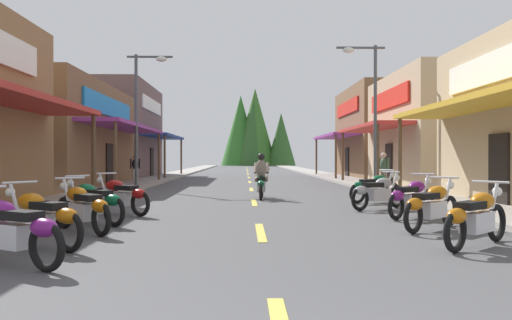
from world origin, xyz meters
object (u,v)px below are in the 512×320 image
object	(u,v)px
pedestrian_by_shop	(135,167)
streetlamp_left	(143,101)
motorcycle_parked_right_1	(432,205)
motorcycle_parked_left_1	(40,217)
motorcycle_parked_right_2	(412,197)
motorcycle_parked_right_3	(378,192)
motorcycle_parked_right_0	(476,217)
motorcycle_parked_left_0	(10,229)
motorcycle_parked_left_3	(92,201)
motorcycle_parked_right_4	(374,187)
rider_cruising_lead	(261,180)
motorcycle_parked_left_4	(120,195)
motorcycle_parked_left_2	(83,207)
streetlamp_right	(368,96)
pedestrian_browsing	(384,169)

from	to	relation	value
pedestrian_by_shop	streetlamp_left	bearing A→B (deg)	159.84
motorcycle_parked_right_1	motorcycle_parked_left_1	size ratio (longest dim) A/B	0.90
motorcycle_parked_right_2	motorcycle_parked_right_3	bearing A→B (deg)	55.47
motorcycle_parked_right_0	motorcycle_parked_right_1	world-z (taller)	same
motorcycle_parked_left_0	motorcycle_parked_left_3	size ratio (longest dim) A/B	1.08
motorcycle_parked_right_0	motorcycle_parked_right_4	xyz separation A→B (m)	(0.42, 8.10, 0.00)
motorcycle_parked_right_2	motorcycle_parked_right_4	distance (m)	4.06
rider_cruising_lead	motorcycle_parked_left_3	bearing A→B (deg)	153.55
motorcycle_parked_left_4	motorcycle_parked_left_2	bearing A→B (deg)	127.16
motorcycle_parked_right_3	motorcycle_parked_left_1	distance (m)	9.04
motorcycle_parked_right_1	motorcycle_parked_left_3	bearing A→B (deg)	128.37
streetlamp_right	motorcycle_parked_right_0	size ratio (longest dim) A/B	3.68
motorcycle_parked_right_3	motorcycle_parked_left_4	world-z (taller)	same
motorcycle_parked_right_2	motorcycle_parked_right_3	size ratio (longest dim) A/B	0.90
motorcycle_parked_right_4	rider_cruising_lead	distance (m)	3.85
pedestrian_browsing	motorcycle_parked_left_2	bearing A→B (deg)	20.05
motorcycle_parked_right_4	rider_cruising_lead	world-z (taller)	rider_cruising_lead
motorcycle_parked_left_1	pedestrian_browsing	distance (m)	16.54
motorcycle_parked_right_1	motorcycle_parked_right_2	size ratio (longest dim) A/B	1.01
motorcycle_parked_right_2	rider_cruising_lead	size ratio (longest dim) A/B	0.76
motorcycle_parked_right_4	motorcycle_parked_left_1	distance (m)	10.85
streetlamp_left	motorcycle_parked_right_0	size ratio (longest dim) A/B	3.64
motorcycle_parked_right_0	motorcycle_parked_right_1	distance (m)	1.94
pedestrian_by_shop	pedestrian_browsing	distance (m)	12.91
motorcycle_parked_left_0	motorcycle_parked_left_3	xyz separation A→B (m)	(-0.16, 4.23, 0.00)
motorcycle_parked_right_1	streetlamp_left	bearing A→B (deg)	78.55
motorcycle_parked_left_4	rider_cruising_lead	size ratio (longest dim) A/B	0.83
motorcycle_parked_left_3	motorcycle_parked_right_0	bearing A→B (deg)	-165.46
streetlamp_right	motorcycle_parked_left_3	xyz separation A→B (m)	(-8.40, -10.45, -3.49)
streetlamp_right	motorcycle_parked_left_0	size ratio (longest dim) A/B	3.24
motorcycle_parked_left_3	pedestrian_browsing	size ratio (longest dim) A/B	1.08
motorcycle_parked_left_1	motorcycle_parked_left_2	world-z (taller)	same
motorcycle_parked_right_2	motorcycle_parked_right_4	xyz separation A→B (m)	(0.13, 4.06, 0.00)
streetlamp_right	motorcycle_parked_right_0	bearing A→B (deg)	-96.36
streetlamp_left	rider_cruising_lead	distance (m)	8.25
streetlamp_left	motorcycle_parked_left_4	distance (m)	11.09
streetlamp_right	motorcycle_parked_right_1	bearing A→B (deg)	-97.44
motorcycle_parked_right_1	motorcycle_parked_right_2	bearing A→B (deg)	38.83
motorcycle_parked_right_1	motorcycle_parked_right_3	distance (m)	4.01
streetlamp_right	pedestrian_by_shop	size ratio (longest dim) A/B	3.90
motorcycle_parked_right_0	pedestrian_browsing	size ratio (longest dim) A/B	1.02
streetlamp_right	rider_cruising_lead	xyz separation A→B (m)	(-4.58, -3.76, -3.32)
streetlamp_left	motorcycle_parked_left_4	xyz separation A→B (m)	(1.48, -10.44, -3.45)
motorcycle_parked_right_3	rider_cruising_lead	world-z (taller)	rider_cruising_lead
streetlamp_left	motorcycle_parked_left_3	xyz separation A→B (m)	(1.32, -12.25, -3.45)
motorcycle_parked_right_2	motorcycle_parked_left_3	distance (m)	7.27
motorcycle_parked_left_1	motorcycle_parked_right_3	bearing A→B (deg)	-104.67
streetlamp_right	motorcycle_parked_left_1	size ratio (longest dim) A/B	3.36
motorcycle_parked_right_0	streetlamp_right	bearing A→B (deg)	41.62
motorcycle_parked_left_3	motorcycle_parked_left_4	distance (m)	1.82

